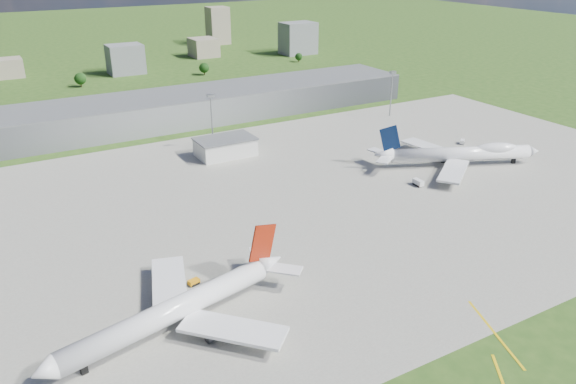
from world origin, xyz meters
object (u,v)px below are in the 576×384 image
airliner_red_twin (180,308)px  van_white_far (462,142)px  airliner_blue_quad (461,154)px  tug_yellow (194,282)px  van_white_near (418,183)px

airliner_red_twin → van_white_far: airliner_red_twin is taller
airliner_blue_quad → van_white_far: 31.84m
airliner_red_twin → tug_yellow: airliner_red_twin is taller
tug_yellow → van_white_near: (106.25, 24.04, 0.42)m
van_white_near → van_white_far: (55.24, 29.63, -0.20)m
van_white_far → airliner_red_twin: bearing=165.2°
tug_yellow → airliner_red_twin: bearing=-136.4°
van_white_far → van_white_near: bearing=171.2°
tug_yellow → van_white_near: van_white_near is taller
airliner_red_twin → tug_yellow: (9.77, 16.25, -4.39)m
airliner_red_twin → airliner_blue_quad: bearing=-175.2°
airliner_red_twin → tug_yellow: size_ratio=19.55×
van_white_near → van_white_far: bearing=-59.2°
van_white_near → van_white_far: van_white_near is taller
tug_yellow → van_white_far: bearing=3.1°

